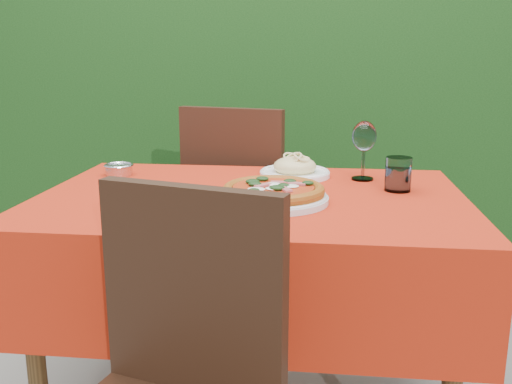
# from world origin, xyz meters

# --- Properties ---
(hedge) EXTENTS (3.20, 0.55, 1.78)m
(hedge) POSITION_xyz_m (0.00, 1.55, 0.92)
(hedge) COLOR black
(hedge) RESTS_ON ground
(dining_table) EXTENTS (1.26, 0.86, 0.75)m
(dining_table) POSITION_xyz_m (0.00, 0.00, 0.60)
(dining_table) COLOR #483117
(dining_table) RESTS_ON ground
(chair_far) EXTENTS (0.52, 0.52, 0.95)m
(chair_far) POSITION_xyz_m (-0.13, 0.66, 0.55)
(chair_far) COLOR black
(chair_far) RESTS_ON ground
(pizza_plate) EXTENTS (0.37, 0.37, 0.06)m
(pizza_plate) POSITION_xyz_m (0.07, -0.08, 0.77)
(pizza_plate) COLOR silver
(pizza_plate) RESTS_ON dining_table
(pasta_plate) EXTENTS (0.24, 0.24, 0.07)m
(pasta_plate) POSITION_xyz_m (0.12, 0.27, 0.77)
(pasta_plate) COLOR white
(pasta_plate) RESTS_ON dining_table
(water_glass) EXTENTS (0.08, 0.08, 0.10)m
(water_glass) POSITION_xyz_m (0.44, 0.10, 0.79)
(water_glass) COLOR silver
(water_glass) RESTS_ON dining_table
(wine_glass) EXTENTS (0.08, 0.08, 0.20)m
(wine_glass) POSITION_xyz_m (0.34, 0.24, 0.89)
(wine_glass) COLOR silver
(wine_glass) RESTS_ON dining_table
(fork) EXTENTS (0.09, 0.20, 0.01)m
(fork) POSITION_xyz_m (-0.29, -0.03, 0.75)
(fork) COLOR silver
(fork) RESTS_ON dining_table
(steel_ramekin) EXTENTS (0.09, 0.09, 0.03)m
(steel_ramekin) POSITION_xyz_m (-0.49, 0.22, 0.77)
(steel_ramekin) COLOR silver
(steel_ramekin) RESTS_ON dining_table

